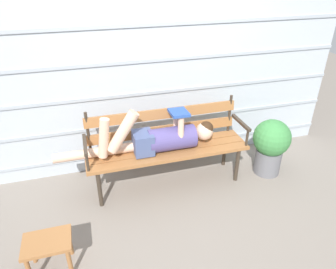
% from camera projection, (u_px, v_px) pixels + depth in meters
% --- Properties ---
extents(ground_plane, '(12.00, 12.00, 0.00)m').
position_uv_depth(ground_plane, '(172.00, 191.00, 3.41)').
color(ground_plane, gray).
extents(house_siding, '(4.56, 0.08, 2.21)m').
position_uv_depth(house_siding, '(155.00, 76.00, 3.44)').
color(house_siding, '#B2BCC6').
rests_on(house_siding, ground).
extents(park_bench, '(1.74, 0.43, 0.91)m').
position_uv_depth(park_bench, '(166.00, 142.00, 3.34)').
color(park_bench, '#9E6638').
rests_on(park_bench, ground).
extents(reclining_person, '(1.68, 0.26, 0.54)m').
position_uv_depth(reclining_person, '(158.00, 138.00, 3.21)').
color(reclining_person, '#514784').
extents(footstool, '(0.37, 0.27, 0.32)m').
position_uv_depth(footstool, '(48.00, 247.00, 2.43)').
color(footstool, '#9E6638').
rests_on(footstool, ground).
extents(potted_plant, '(0.42, 0.42, 0.68)m').
position_uv_depth(potted_plant, '(271.00, 144.00, 3.54)').
color(potted_plant, slate).
rests_on(potted_plant, ground).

